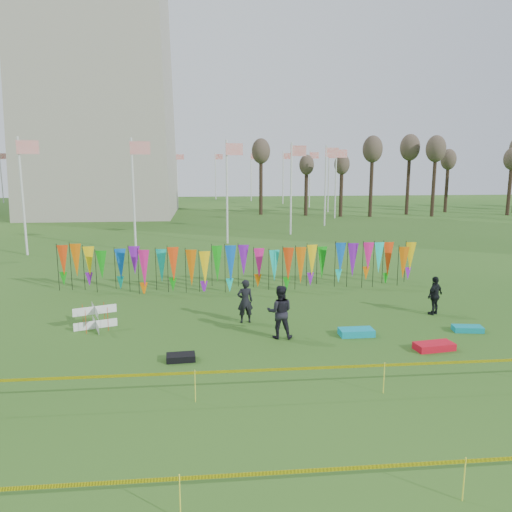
{
  "coord_description": "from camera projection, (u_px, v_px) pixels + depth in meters",
  "views": [
    {
      "loc": [
        -1.57,
        -15.29,
        6.27
      ],
      "look_at": [
        0.53,
        6.0,
        2.27
      ],
      "focal_mm": 35.0,
      "sensor_mm": 36.0,
      "label": 1
    }
  ],
  "objects": [
    {
      "name": "ground",
      "position": [
        258.0,
        358.0,
        16.26
      ],
      "size": [
        160.0,
        160.0,
        0.0
      ],
      "primitive_type": "plane",
      "color": "#234C15",
      "rests_on": "ground"
    },
    {
      "name": "flagpole_ring",
      "position": [
        105.0,
        182.0,
        61.14
      ],
      "size": [
        57.4,
        56.16,
        8.0
      ],
      "color": "silver",
      "rests_on": "ground"
    },
    {
      "name": "banner_row",
      "position": [
        245.0,
        263.0,
        25.02
      ],
      "size": [
        18.64,
        0.64,
        2.22
      ],
      "color": "black",
      "rests_on": "ground"
    },
    {
      "name": "caution_tape_near",
      "position": [
        260.0,
        372.0,
        13.32
      ],
      "size": [
        26.0,
        0.02,
        0.9
      ],
      "color": "#F7EF05",
      "rests_on": "ground"
    },
    {
      "name": "caution_tape_far",
      "position": [
        287.0,
        474.0,
        8.93
      ],
      "size": [
        26.0,
        0.02,
        0.9
      ],
      "color": "#F7EF05",
      "rests_on": "ground"
    },
    {
      "name": "tree_line",
      "position": [
        480.0,
        164.0,
        61.25
      ],
      "size": [
        53.92,
        1.92,
        7.84
      ],
      "color": "#332619",
      "rests_on": "ground"
    },
    {
      "name": "box_kite",
      "position": [
        95.0,
        317.0,
        19.04
      ],
      "size": [
        0.82,
        0.82,
        0.91
      ],
      "rotation": [
        0.0,
        0.0,
        0.36
      ],
      "color": "red",
      "rests_on": "ground"
    },
    {
      "name": "person_left",
      "position": [
        245.0,
        301.0,
        19.74
      ],
      "size": [
        0.7,
        0.55,
        1.76
      ],
      "primitive_type": "imported",
      "rotation": [
        0.0,
        0.0,
        3.28
      ],
      "color": "black",
      "rests_on": "ground"
    },
    {
      "name": "person_mid",
      "position": [
        280.0,
        312.0,
        18.0
      ],
      "size": [
        1.02,
        0.71,
        1.95
      ],
      "primitive_type": "imported",
      "rotation": [
        0.0,
        0.0,
        3.0
      ],
      "color": "black",
      "rests_on": "ground"
    },
    {
      "name": "person_right",
      "position": [
        435.0,
        295.0,
        20.83
      ],
      "size": [
        1.1,
        0.98,
        1.63
      ],
      "primitive_type": "imported",
      "rotation": [
        0.0,
        0.0,
        3.73
      ],
      "color": "black",
      "rests_on": "ground"
    },
    {
      "name": "kite_bag_turquoise",
      "position": [
        356.0,
        332.0,
        18.38
      ],
      "size": [
        1.26,
        0.65,
        0.25
      ],
      "primitive_type": "cube",
      "rotation": [
        0.0,
        0.0,
        0.02
      ],
      "color": "#0C9CB4",
      "rests_on": "ground"
    },
    {
      "name": "kite_bag_red",
      "position": [
        434.0,
        346.0,
        16.98
      ],
      "size": [
        1.4,
        0.79,
        0.24
      ],
      "primitive_type": "cube",
      "rotation": [
        0.0,
        0.0,
        0.15
      ],
      "color": "red",
      "rests_on": "ground"
    },
    {
      "name": "kite_bag_black",
      "position": [
        181.0,
        357.0,
        16.05
      ],
      "size": [
        0.95,
        0.6,
        0.21
      ],
      "primitive_type": "cube",
      "rotation": [
        0.0,
        0.0,
        0.07
      ],
      "color": "black",
      "rests_on": "ground"
    },
    {
      "name": "kite_bag_teal",
      "position": [
        468.0,
        329.0,
        18.83
      ],
      "size": [
        1.14,
        0.67,
        0.21
      ],
      "primitive_type": "cube",
      "rotation": [
        0.0,
        0.0,
        -0.15
      ],
      "color": "#0B8F9D",
      "rests_on": "ground"
    }
  ]
}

